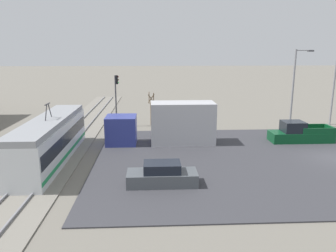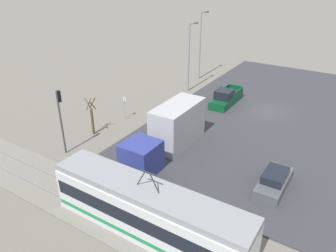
{
  "view_description": "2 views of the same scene",
  "coord_description": "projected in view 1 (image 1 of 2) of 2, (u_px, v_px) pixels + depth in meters",
  "views": [
    {
      "loc": [
        -23.65,
        14.06,
        8.23
      ],
      "look_at": [
        2.9,
        12.73,
        2.09
      ],
      "focal_mm": 35.0,
      "sensor_mm": 36.0,
      "label": 1
    },
    {
      "loc": [
        -8.4,
        33.76,
        14.73
      ],
      "look_at": [
        5.0,
        12.61,
        2.21
      ],
      "focal_mm": 35.0,
      "sensor_mm": 36.0,
      "label": 2
    }
  ],
  "objects": [
    {
      "name": "ground_plane",
      "position": [
        332.0,
        159.0,
        25.55
      ],
      "size": [
        320.0,
        320.0,
        0.0
      ],
      "primitive_type": "plane",
      "color": "slate"
    },
    {
      "name": "road_surface",
      "position": [
        332.0,
        158.0,
        25.54
      ],
      "size": [
        18.96,
        36.75,
        0.08
      ],
      "color": "#38383D",
      "rests_on": "ground"
    },
    {
      "name": "rail_bed",
      "position": [
        50.0,
        163.0,
        24.48
      ],
      "size": [
        71.48,
        4.4,
        0.22
      ],
      "color": "gray",
      "rests_on": "ground"
    },
    {
      "name": "light_rail_tram",
      "position": [
        50.0,
        140.0,
        24.67
      ],
      "size": [
        12.7,
        2.61,
        4.34
      ],
      "color": "silver",
      "rests_on": "ground"
    },
    {
      "name": "box_truck",
      "position": [
        168.0,
        125.0,
        29.21
      ],
      "size": [
        2.61,
        9.62,
        3.69
      ],
      "color": "navy",
      "rests_on": "ground"
    },
    {
      "name": "pickup_truck",
      "position": [
        300.0,
        134.0,
        29.94
      ],
      "size": [
        1.92,
        5.6,
        1.89
      ],
      "color": "#0C4723",
      "rests_on": "ground"
    },
    {
      "name": "sedan_car_0",
      "position": [
        162.0,
        175.0,
        20.31
      ],
      "size": [
        1.72,
        4.36,
        1.43
      ],
      "rotation": [
        0.0,
        0.0,
        3.14
      ],
      "color": "#4C5156",
      "rests_on": "ground"
    },
    {
      "name": "traffic_light_pole",
      "position": [
        116.0,
        94.0,
        35.6
      ],
      "size": [
        0.28,
        0.47,
        5.63
      ],
      "color": "#47474C",
      "rests_on": "ground"
    },
    {
      "name": "street_tree",
      "position": [
        151.0,
        110.0,
        36.65
      ],
      "size": [
        0.9,
        0.75,
        3.72
      ],
      "color": "brown",
      "rests_on": "ground"
    },
    {
      "name": "street_lamp_near_crossing",
      "position": [
        336.0,
        79.0,
        36.16
      ],
      "size": [
        0.36,
        1.95,
        9.03
      ],
      "color": "gray",
      "rests_on": "ground"
    },
    {
      "name": "street_lamp_mid_block",
      "position": [
        295.0,
        83.0,
        34.9
      ],
      "size": [
        0.36,
        1.95,
        8.38
      ],
      "color": "gray",
      "rests_on": "ground"
    },
    {
      "name": "no_parking_sign",
      "position": [
        190.0,
        113.0,
        36.49
      ],
      "size": [
        0.32,
        0.08,
        2.41
      ],
      "color": "gray",
      "rests_on": "ground"
    }
  ]
}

